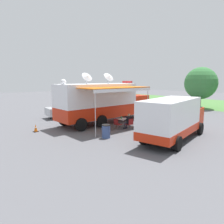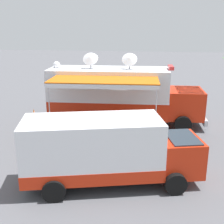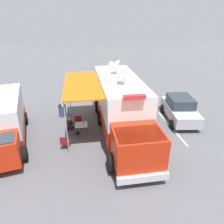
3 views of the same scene
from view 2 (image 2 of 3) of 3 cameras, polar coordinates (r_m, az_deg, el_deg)
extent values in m
plane|color=#5B5B60|center=(18.38, -0.66, -2.25)|extent=(100.00, 100.00, 0.00)
cube|color=silver|center=(21.78, 2.12, 0.86)|extent=(0.32, 4.80, 0.01)
cube|color=red|center=(18.03, -0.67, 1.20)|extent=(2.80, 7.30, 1.10)
cube|color=white|center=(17.69, -0.68, 5.56)|extent=(2.80, 7.30, 1.70)
cube|color=white|center=(17.88, -0.67, 2.89)|extent=(2.82, 7.32, 0.10)
cube|color=red|center=(18.08, 14.16, 1.70)|extent=(2.39, 2.19, 1.70)
cube|color=#28333D|center=(17.99, 14.90, 3.22)|extent=(2.21, 1.56, 0.70)
cube|color=silver|center=(18.54, 17.41, -1.09)|extent=(2.38, 0.30, 0.36)
cylinder|color=black|center=(19.50, 12.85, 0.00)|extent=(0.34, 1.01, 1.00)
cylinder|color=black|center=(17.14, 13.87, -2.45)|extent=(0.34, 1.01, 1.00)
cylinder|color=black|center=(19.46, -1.86, 0.40)|extent=(0.34, 1.01, 1.00)
cylinder|color=black|center=(17.10, -2.90, -2.00)|extent=(0.34, 1.01, 1.00)
cylinder|color=black|center=(19.80, -7.56, 0.55)|extent=(0.34, 1.01, 1.00)
cylinder|color=black|center=(17.49, -9.33, -1.78)|extent=(0.34, 1.01, 1.00)
cube|color=white|center=(17.54, -0.69, 8.44)|extent=(2.80, 7.30, 0.10)
cube|color=red|center=(17.52, 11.57, 8.66)|extent=(1.11, 0.33, 0.20)
cylinder|color=silver|center=(17.64, -4.23, 9.35)|extent=(0.10, 0.10, 0.45)
cone|color=silver|center=(17.45, -4.35, 10.60)|extent=(0.75, 0.93, 0.81)
cylinder|color=silver|center=(17.41, 3.48, 9.27)|extent=(0.10, 0.10, 0.45)
cone|color=silver|center=(17.21, 3.49, 10.53)|extent=(0.75, 0.93, 0.81)
sphere|color=white|center=(18.12, -10.95, 9.15)|extent=(0.44, 0.44, 0.44)
cube|color=orange|center=(15.27, -1.62, 6.38)|extent=(2.44, 5.85, 0.06)
cube|color=white|center=(14.27, -2.12, 5.04)|extent=(0.32, 5.76, 0.24)
cylinder|color=silver|center=(14.62, 8.65, -0.88)|extent=(0.05, 0.05, 3.25)
cylinder|color=silver|center=(15.28, -12.23, -0.28)|extent=(0.05, 0.05, 3.25)
cube|color=silver|center=(15.65, 0.76, -2.98)|extent=(0.83, 0.83, 0.03)
cylinder|color=#333338|center=(16.11, 2.17, -3.79)|extent=(0.03, 0.03, 0.70)
cylinder|color=#333338|center=(15.42, 2.02, -4.76)|extent=(0.03, 0.03, 0.70)
cylinder|color=#333338|center=(16.16, -0.45, -3.70)|extent=(0.03, 0.03, 0.70)
cylinder|color=#333338|center=(15.47, -0.73, -4.67)|extent=(0.03, 0.03, 0.70)
cylinder|color=#3F9959|center=(15.75, 0.48, -2.40)|extent=(0.07, 0.07, 0.20)
cylinder|color=white|center=(15.71, 0.48, -2.02)|extent=(0.04, 0.04, 0.02)
cube|color=maroon|center=(15.12, 0.30, -4.92)|extent=(0.50, 0.50, 0.04)
cube|color=maroon|center=(14.83, 0.23, -4.42)|extent=(0.06, 0.48, 0.44)
cylinder|color=#333338|center=(15.42, -0.45, -5.31)|extent=(0.02, 0.02, 0.42)
cylinder|color=#333338|center=(15.38, 1.19, -5.37)|extent=(0.02, 0.02, 0.42)
cylinder|color=#333338|center=(15.01, -0.62, -5.95)|extent=(0.02, 0.02, 0.42)
cylinder|color=#333338|center=(14.98, 1.07, -6.01)|extent=(0.02, 0.02, 0.42)
cube|color=maroon|center=(15.66, -2.08, -4.13)|extent=(0.50, 0.50, 0.04)
cube|color=maroon|center=(15.61, -2.89, -3.32)|extent=(0.48, 0.06, 0.44)
cylinder|color=#333338|center=(15.91, -1.18, -4.58)|extent=(0.02, 0.02, 0.42)
cylinder|color=#333338|center=(15.51, -1.36, -5.18)|extent=(0.02, 0.02, 0.42)
cylinder|color=#333338|center=(15.97, -2.75, -4.52)|extent=(0.02, 0.02, 0.42)
cylinder|color=#333338|center=(15.56, -2.98, -5.12)|extent=(0.02, 0.02, 0.42)
cube|color=maroon|center=(14.82, 5.97, -5.49)|extent=(0.54, 0.54, 0.04)
cube|color=maroon|center=(14.70, 6.85, -4.74)|extent=(0.48, 0.10, 0.44)
cylinder|color=#333338|center=(14.73, 4.95, -6.49)|extent=(0.02, 0.02, 0.42)
cylinder|color=#333338|center=(15.13, 5.26, -5.84)|extent=(0.02, 0.02, 0.42)
cylinder|color=#333338|center=(14.67, 6.65, -6.65)|extent=(0.02, 0.02, 0.42)
cylinder|color=#333338|center=(15.07, 6.92, -6.00)|extent=(0.02, 0.02, 0.42)
cube|color=black|center=(15.01, 0.30, -3.86)|extent=(0.25, 0.37, 0.56)
sphere|color=#A37556|center=(14.86, 0.30, -2.35)|extent=(0.22, 0.22, 0.22)
cylinder|color=black|center=(15.12, -0.53, -3.53)|extent=(0.43, 0.11, 0.34)
cylinder|color=black|center=(15.09, 1.21, -3.59)|extent=(0.43, 0.11, 0.34)
cylinder|color=#2D334C|center=(15.28, -0.02, -4.59)|extent=(0.39, 0.15, 0.13)
cylinder|color=#2D334C|center=(15.54, 0.05, -5.13)|extent=(0.11, 0.11, 0.42)
cube|color=black|center=(15.66, 0.07, -5.64)|extent=(0.24, 0.11, 0.07)
cylinder|color=#2D334C|center=(15.27, 0.73, -4.62)|extent=(0.39, 0.15, 0.13)
cylinder|color=#2D334C|center=(15.52, 0.78, -5.16)|extent=(0.11, 0.11, 0.42)
cube|color=black|center=(15.64, 0.80, -5.67)|extent=(0.24, 0.11, 0.07)
cylinder|color=#384C7F|center=(15.02, -11.09, -5.39)|extent=(0.56, 0.56, 0.85)
cylinder|color=black|center=(14.86, -11.19, -3.77)|extent=(0.57, 0.57, 0.06)
cube|color=black|center=(20.29, -15.15, -0.94)|extent=(0.36, 0.36, 0.03)
cone|color=orange|center=(20.20, -15.21, -0.15)|extent=(0.26, 0.26, 0.55)
cylinder|color=white|center=(20.20, -15.22, -0.08)|extent=(0.17, 0.17, 0.06)
cube|color=white|center=(11.07, -3.88, -6.86)|extent=(3.26, 5.55, 2.20)
cube|color=red|center=(11.44, -3.79, -10.76)|extent=(3.29, 5.57, 0.50)
cube|color=red|center=(11.86, 12.99, -8.14)|extent=(2.21, 2.00, 1.40)
cube|color=#28333D|center=(11.71, 13.61, -6.11)|extent=(1.89, 1.46, 0.60)
cylinder|color=black|center=(12.95, 9.61, -9.13)|extent=(0.45, 0.88, 0.84)
cylinder|color=black|center=(11.18, 12.48, -13.80)|extent=(0.45, 0.88, 0.84)
cylinder|color=black|center=(12.57, -10.58, -10.01)|extent=(0.45, 0.88, 0.84)
cylinder|color=black|center=(10.75, -11.44, -15.10)|extent=(0.45, 0.88, 0.84)
cube|color=#B2B5BA|center=(22.64, -0.19, 3.33)|extent=(2.18, 4.35, 0.76)
cube|color=#28333D|center=(22.52, -0.56, 5.13)|extent=(1.79, 2.24, 0.68)
cylinder|color=black|center=(23.34, 3.43, 2.76)|extent=(0.28, 0.66, 0.64)
cylinder|color=black|center=(21.63, 2.63, 1.61)|extent=(0.28, 0.66, 0.64)
cylinder|color=black|center=(23.90, -2.74, 3.11)|extent=(0.28, 0.66, 0.64)
cylinder|color=black|center=(22.23, -3.99, 2.01)|extent=(0.28, 0.66, 0.64)
camera|label=1|loc=(13.41, -70.93, -3.92)|focal=33.93mm
camera|label=3|loc=(18.24, 43.12, 15.96)|focal=33.05mm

